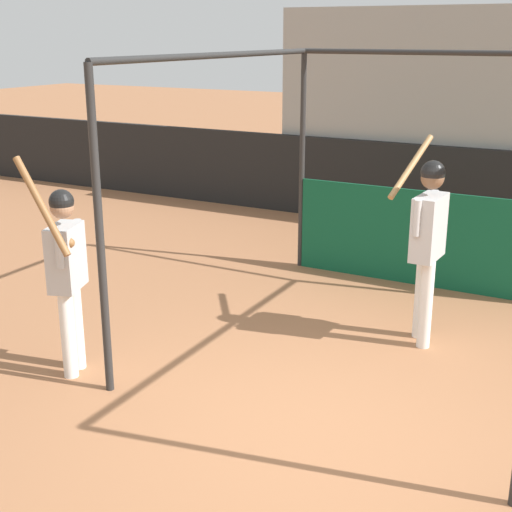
{
  "coord_description": "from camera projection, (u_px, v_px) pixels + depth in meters",
  "views": [
    {
      "loc": [
        1.87,
        -4.49,
        2.98
      ],
      "look_at": [
        -1.09,
        1.04,
        1.01
      ],
      "focal_mm": 50.0,
      "sensor_mm": 36.0,
      "label": 1
    }
  ],
  "objects": [
    {
      "name": "ground_plane",
      "position": [
        317.0,
        436.0,
        5.51
      ],
      "size": [
        60.0,
        60.0,
        0.0
      ],
      "primitive_type": "plane",
      "color": "#9E6642"
    },
    {
      "name": "outfield_wall",
      "position": [
        489.0,
        193.0,
        10.76
      ],
      "size": [
        24.0,
        0.12,
        1.33
      ],
      "color": "black",
      "rests_on": "ground"
    },
    {
      "name": "batting_cage",
      "position": [
        412.0,
        200.0,
        7.77
      ],
      "size": [
        3.45,
        4.04,
        2.8
      ],
      "color": "#282828",
      "rests_on": "ground"
    },
    {
      "name": "player_batter",
      "position": [
        428.0,
        234.0,
        6.88
      ],
      "size": [
        0.53,
        0.96,
        1.99
      ],
      "rotation": [
        0.0,
        0.0,
        1.52
      ],
      "color": "white",
      "rests_on": "ground"
    },
    {
      "name": "player_waiting",
      "position": [
        66.0,
        266.0,
        6.24
      ],
      "size": [
        0.57,
        0.65,
        2.03
      ],
      "rotation": [
        0.0,
        0.0,
        -1.23
      ],
      "color": "white",
      "rests_on": "ground"
    }
  ]
}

